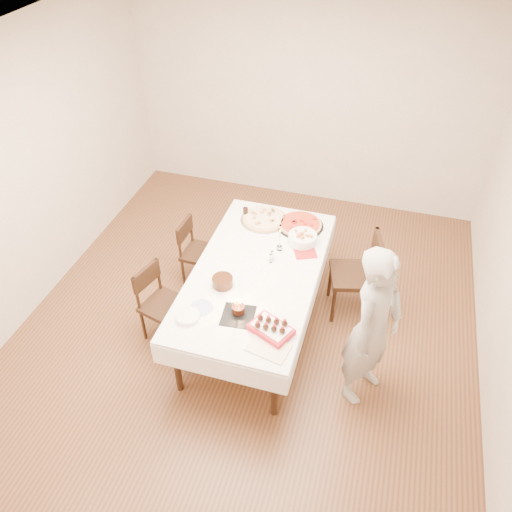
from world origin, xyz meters
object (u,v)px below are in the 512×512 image
(chair_left_dessert, at_px, (164,306))
(strawberry_box, at_px, (271,329))
(person, at_px, (373,329))
(pizza_pepperoni, at_px, (300,224))
(chair_right_savory, at_px, (353,275))
(birthday_cake, at_px, (238,306))
(pasta_bowl, at_px, (302,238))
(taper_candle, at_px, (280,240))
(pizza_white, at_px, (264,219))
(dining_table, at_px, (256,299))
(cola_glass, at_px, (246,212))
(layer_cake, at_px, (223,282))
(chair_left_savory, at_px, (201,253))

(chair_left_dessert, bearing_deg, strawberry_box, 179.59)
(person, distance_m, pizza_pepperoni, 1.53)
(chair_right_savory, xyz_separation_m, birthday_cake, (-0.86, -1.06, 0.35))
(chair_left_dessert, height_order, pasta_bowl, pasta_bowl)
(strawberry_box, bearing_deg, taper_candle, 100.75)
(chair_right_savory, height_order, pasta_bowl, chair_right_savory)
(chair_right_savory, distance_m, pizza_white, 1.09)
(dining_table, xyz_separation_m, birthday_cake, (0.01, -0.56, 0.45))
(person, relative_size, strawberry_box, 4.66)
(pizza_white, distance_m, strawberry_box, 1.54)
(person, bearing_deg, pizza_white, 70.79)
(pizza_white, height_order, cola_glass, cola_glass)
(dining_table, height_order, strawberry_box, strawberry_box)
(dining_table, relative_size, cola_glass, 20.75)
(pizza_white, xyz_separation_m, taper_candle, (0.28, -0.42, 0.11))
(layer_cake, relative_size, strawberry_box, 0.70)
(chair_right_savory, xyz_separation_m, person, (0.26, -0.96, 0.32))
(chair_right_savory, distance_m, chair_left_dessert, 1.89)
(taper_candle, xyz_separation_m, birthday_cake, (-0.13, -0.91, -0.05))
(pizza_pepperoni, relative_size, cola_glass, 4.70)
(chair_left_savory, height_order, layer_cake, layer_cake)
(dining_table, height_order, chair_right_savory, chair_right_savory)
(chair_left_savory, bearing_deg, strawberry_box, 136.20)
(pasta_bowl, distance_m, strawberry_box, 1.22)
(chair_right_savory, height_order, pizza_white, chair_right_savory)
(dining_table, height_order, chair_left_savory, chair_left_savory)
(person, distance_m, taper_candle, 1.28)
(dining_table, bearing_deg, layer_cake, -128.48)
(pizza_white, bearing_deg, birthday_cake, -83.62)
(chair_left_savory, bearing_deg, pizza_pepperoni, -160.08)
(person, height_order, pizza_pepperoni, person)
(taper_candle, xyz_separation_m, cola_glass, (-0.49, 0.44, -0.08))
(person, xyz_separation_m, pizza_pepperoni, (-0.88, 1.25, -0.02))
(pizza_pepperoni, height_order, taper_candle, taper_candle)
(pasta_bowl, xyz_separation_m, taper_candle, (-0.19, -0.17, 0.07))
(taper_candle, bearing_deg, chair_left_dessert, -142.22)
(pizza_pepperoni, relative_size, pasta_bowl, 1.72)
(chair_left_dessert, distance_m, layer_cake, 0.70)
(pizza_white, bearing_deg, chair_right_savory, -15.20)
(chair_left_savory, relative_size, chair_left_dessert, 0.95)
(birthday_cake, distance_m, strawberry_box, 0.35)
(pasta_bowl, height_order, layer_cake, same)
(chair_left_dessert, relative_size, pizza_pepperoni, 1.69)
(pasta_bowl, distance_m, layer_cake, 0.99)
(chair_right_savory, relative_size, chair_left_savory, 1.22)
(chair_left_savory, xyz_separation_m, birthday_cake, (0.78, -1.04, 0.44))
(pizza_pepperoni, distance_m, cola_glass, 0.60)
(chair_right_savory, distance_m, cola_glass, 1.30)
(pasta_bowl, xyz_separation_m, strawberry_box, (0.01, -1.22, -0.01))
(dining_table, xyz_separation_m, pizza_pepperoni, (0.24, 0.79, 0.40))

